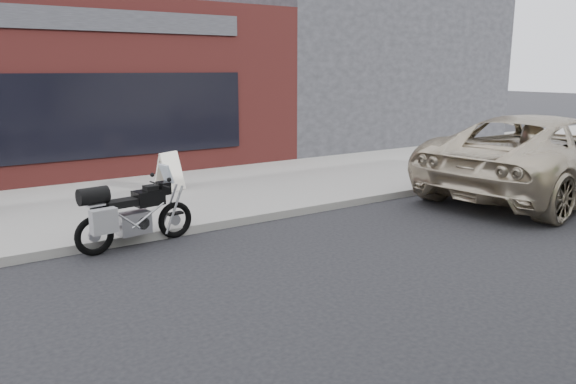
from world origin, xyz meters
The scene contains 7 objects.
ground centered at (0.00, 0.00, 0.00)m, with size 120.00×120.00×0.00m, color black.
near_sidewalk centered at (0.00, 7.00, 0.07)m, with size 44.00×6.00×0.15m, color gray.
storefront centered at (-2.00, 13.98, 2.25)m, with size 14.00×10.07×4.50m.
neighbour_building centered at (10.00, 14.00, 3.00)m, with size 10.00×10.00×6.00m, color #242429.
motorcycle centered at (-1.80, 3.86, 0.55)m, with size 2.02×0.81×1.28m.
minivan centered at (7.18, 2.48, 0.91)m, with size 3.01×6.52×1.81m, color #BAAC91.
sandwich_sign centered at (0.14, 6.99, 0.58)m, with size 0.69×0.67×0.85m.
Camera 1 is at (-4.47, -4.65, 2.80)m, focal length 35.00 mm.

